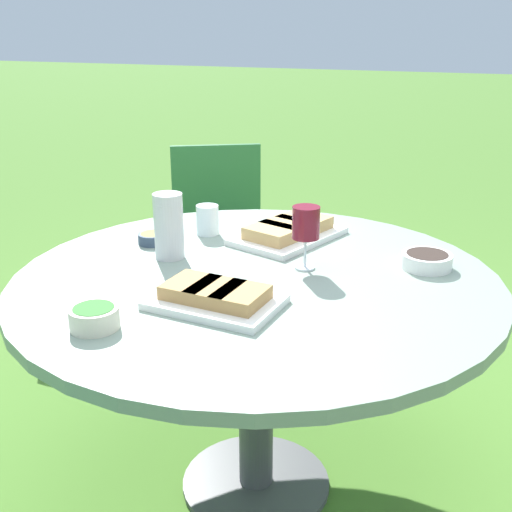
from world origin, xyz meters
TOP-DOWN VIEW (x-y plane):
  - ground_plane at (0.00, 0.00)m, footprint 40.00×40.00m
  - dining_table at (0.00, 0.00)m, footprint 1.42×1.42m
  - chair_near_left at (-1.08, -0.65)m, footprint 0.59×0.59m
  - water_pitcher at (-0.04, -0.31)m, footprint 0.10×0.09m
  - wine_glass at (-0.11, 0.11)m, footprint 0.08×0.08m
  - platter_bread_main at (0.24, -0.01)m, footprint 0.24×0.34m
  - platter_charcuterie at (-0.35, -0.03)m, footprint 0.44×0.35m
  - bowl_fries at (-0.13, -0.43)m, footprint 0.10×0.10m
  - bowl_salad at (0.47, -0.23)m, footprint 0.12×0.12m
  - bowl_olives at (-0.25, 0.45)m, footprint 0.15×0.15m
  - cup_water_near at (-0.30, -0.31)m, footprint 0.08×0.08m
  - handbag at (-0.57, -1.19)m, footprint 0.30×0.14m

SIDE VIEW (x-z plane):
  - ground_plane at x=0.00m, z-range 0.00..0.00m
  - handbag at x=-0.57m, z-range -0.06..0.31m
  - chair_near_left at x=-1.08m, z-range 0.08..0.97m
  - dining_table at x=0.00m, z-range 0.28..1.03m
  - bowl_fries at x=-0.13m, z-range 0.75..0.79m
  - bowl_olives at x=-0.25m, z-range 0.75..0.80m
  - platter_bread_main at x=0.24m, z-range 0.75..0.80m
  - platter_charcuterie at x=-0.35m, z-range 0.74..0.81m
  - bowl_salad at x=0.47m, z-range 0.75..0.80m
  - cup_water_near at x=-0.30m, z-range 0.75..0.85m
  - water_pitcher at x=-0.04m, z-range 0.75..0.95m
  - wine_glass at x=-0.11m, z-range 0.79..0.98m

